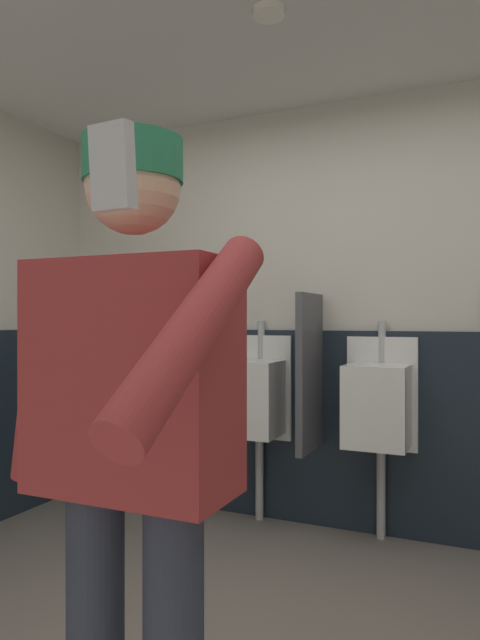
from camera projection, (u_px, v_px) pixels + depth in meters
The scene contains 8 objects.
wall_back at pixel (355, 314), 3.40m from camera, with size 4.69×0.12×2.56m, color beige.
wainscot_band_back at pixel (352, 430), 3.33m from camera, with size 4.09×0.03×1.18m, color #19232D.
downlight_far at pixel (269, 12), 2.37m from camera, with size 0.14×0.14×0.03m, color white.
urinal_left at pixel (254, 397), 3.43m from camera, with size 0.40×0.34×1.24m.
urinal_middle at pixel (378, 404), 3.13m from camera, with size 0.40×0.34×1.24m.
privacy_divider_panel at pixel (310, 372), 3.22m from camera, with size 0.04×0.40×0.90m, color #4C4C51.
person at pixel (131, 428), 1.32m from camera, with size 0.70×0.60×1.68m.
cell_phone at pixel (113, 167), 0.72m from camera, with size 0.06×0.02×0.11m, color silver.
Camera 1 is at (0.75, -1.61, 1.25)m, focal length 31.58 mm.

